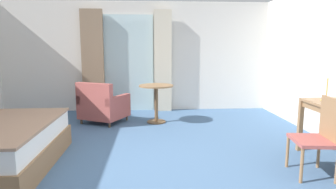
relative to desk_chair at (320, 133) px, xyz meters
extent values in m
cube|color=#426084|center=(-2.24, 0.29, -0.55)|extent=(6.84, 7.66, 0.10)
cube|color=silver|center=(-2.24, 3.85, 0.76)|extent=(6.44, 0.12, 2.52)
cube|color=silver|center=(-2.42, 3.77, 0.61)|extent=(1.16, 0.02, 2.22)
cube|color=#897056|center=(-3.22, 3.67, 0.66)|extent=(0.49, 0.10, 2.32)
cube|color=beige|center=(-1.63, 3.67, 0.66)|extent=(0.40, 0.10, 2.32)
cube|color=olive|center=(0.74, 0.82, -0.13)|extent=(0.06, 0.06, 0.73)
cube|color=olive|center=(0.20, 0.82, -0.13)|extent=(0.06, 0.06, 0.73)
cube|color=#9E4C47|center=(-0.08, 0.01, -0.09)|extent=(0.47, 0.52, 0.04)
cube|color=olive|center=(0.11, -0.01, 0.17)|extent=(0.09, 0.45, 0.48)
cylinder|color=olive|center=(-0.24, 0.25, -0.30)|extent=(0.04, 0.04, 0.39)
cylinder|color=olive|center=(-0.29, -0.19, -0.30)|extent=(0.04, 0.04, 0.39)
cylinder|color=olive|center=(0.13, 0.21, -0.30)|extent=(0.04, 0.04, 0.39)
cylinder|color=tan|center=(0.41, 0.59, 0.27)|extent=(0.14, 0.14, 0.02)
cylinder|color=tan|center=(0.41, 0.59, 0.42)|extent=(0.02, 0.02, 0.28)
cube|color=#9E4C47|center=(-2.84, 2.66, -0.25)|extent=(1.02, 1.00, 0.29)
cube|color=#9E4C47|center=(-2.98, 2.39, 0.10)|extent=(0.74, 0.46, 0.42)
cube|color=#9E4C47|center=(-2.54, 2.50, -0.03)|extent=(0.42, 0.69, 0.16)
cube|color=#9E4C47|center=(-3.14, 2.81, -0.03)|extent=(0.42, 0.69, 0.16)
cylinder|color=#4C3D2D|center=(-2.41, 2.78, -0.45)|extent=(0.04, 0.04, 0.10)
cylinder|color=#4C3D2D|center=(-2.99, 3.08, -0.45)|extent=(0.04, 0.04, 0.10)
cylinder|color=#4C3D2D|center=(-2.69, 2.24, -0.45)|extent=(0.04, 0.04, 0.10)
cylinder|color=#4C3D2D|center=(-3.27, 2.54, -0.45)|extent=(0.04, 0.04, 0.10)
cylinder|color=olive|center=(-1.81, 2.57, 0.23)|extent=(0.67, 0.67, 0.03)
cylinder|color=brown|center=(-1.81, 2.57, -0.14)|extent=(0.07, 0.07, 0.72)
cylinder|color=brown|center=(-1.81, 2.57, -0.49)|extent=(0.37, 0.37, 0.02)
camera|label=1|loc=(-1.93, -3.09, 0.95)|focal=31.19mm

